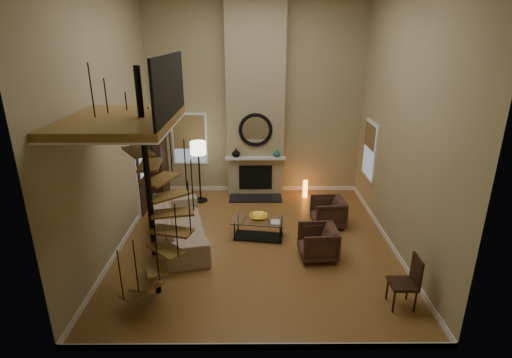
{
  "coord_description": "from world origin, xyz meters",
  "views": [
    {
      "loc": [
        -0.04,
        -7.97,
        4.47
      ],
      "look_at": [
        0.0,
        0.4,
        1.4
      ],
      "focal_mm": 27.98,
      "sensor_mm": 36.0,
      "label": 1
    }
  ],
  "objects_px": {
    "floor_lamp": "(198,153)",
    "accent_lamp": "(305,189)",
    "side_chair": "(408,280)",
    "armchair_near": "(331,212)",
    "coffee_table": "(258,226)",
    "armchair_far": "(321,242)",
    "sofa": "(178,224)",
    "hutch": "(158,165)"
  },
  "relations": [
    {
      "from": "floor_lamp",
      "to": "accent_lamp",
      "type": "distance_m",
      "value": 3.22
    },
    {
      "from": "armchair_far",
      "to": "coffee_table",
      "type": "relative_size",
      "value": 0.6
    },
    {
      "from": "hutch",
      "to": "armchair_near",
      "type": "xyz_separation_m",
      "value": [
        4.61,
        -1.94,
        -0.6
      ]
    },
    {
      "from": "sofa",
      "to": "hutch",
      "type": "bearing_deg",
      "value": 7.24
    },
    {
      "from": "coffee_table",
      "to": "floor_lamp",
      "type": "xyz_separation_m",
      "value": [
        -1.61,
        2.17,
        1.13
      ]
    },
    {
      "from": "side_chair",
      "to": "armchair_near",
      "type": "bearing_deg",
      "value": 103.51
    },
    {
      "from": "hutch",
      "to": "side_chair",
      "type": "relative_size",
      "value": 1.97
    },
    {
      "from": "hutch",
      "to": "sofa",
      "type": "xyz_separation_m",
      "value": [
        1.01,
        -2.67,
        -0.55
      ]
    },
    {
      "from": "sofa",
      "to": "armchair_far",
      "type": "relative_size",
      "value": 3.58
    },
    {
      "from": "armchair_far",
      "to": "armchair_near",
      "type": "bearing_deg",
      "value": 158.98
    },
    {
      "from": "coffee_table",
      "to": "accent_lamp",
      "type": "relative_size",
      "value": 2.63
    },
    {
      "from": "armchair_near",
      "to": "coffee_table",
      "type": "xyz_separation_m",
      "value": [
        -1.78,
        -0.62,
        -0.07
      ]
    },
    {
      "from": "armchair_near",
      "to": "side_chair",
      "type": "bearing_deg",
      "value": 9.56
    },
    {
      "from": "sofa",
      "to": "floor_lamp",
      "type": "relative_size",
      "value": 1.57
    },
    {
      "from": "floor_lamp",
      "to": "armchair_near",
      "type": "bearing_deg",
      "value": -24.58
    },
    {
      "from": "coffee_table",
      "to": "sofa",
      "type": "bearing_deg",
      "value": -176.5
    },
    {
      "from": "accent_lamp",
      "to": "floor_lamp",
      "type": "bearing_deg",
      "value": -174.86
    },
    {
      "from": "sofa",
      "to": "floor_lamp",
      "type": "height_order",
      "value": "floor_lamp"
    },
    {
      "from": "hutch",
      "to": "armchair_far",
      "type": "height_order",
      "value": "hutch"
    },
    {
      "from": "armchair_near",
      "to": "coffee_table",
      "type": "relative_size",
      "value": 0.6
    },
    {
      "from": "armchair_near",
      "to": "floor_lamp",
      "type": "height_order",
      "value": "floor_lamp"
    },
    {
      "from": "coffee_table",
      "to": "floor_lamp",
      "type": "relative_size",
      "value": 0.74
    },
    {
      "from": "coffee_table",
      "to": "accent_lamp",
      "type": "bearing_deg",
      "value": 60.54
    },
    {
      "from": "hutch",
      "to": "accent_lamp",
      "type": "height_order",
      "value": "hutch"
    },
    {
      "from": "sofa",
      "to": "armchair_near",
      "type": "xyz_separation_m",
      "value": [
        3.6,
        0.73,
        -0.04
      ]
    },
    {
      "from": "sofa",
      "to": "floor_lamp",
      "type": "xyz_separation_m",
      "value": [
        0.21,
        2.28,
        1.02
      ]
    },
    {
      "from": "hutch",
      "to": "floor_lamp",
      "type": "distance_m",
      "value": 1.36
    },
    {
      "from": "coffee_table",
      "to": "side_chair",
      "type": "bearing_deg",
      "value": -44.54
    },
    {
      "from": "sofa",
      "to": "armchair_near",
      "type": "bearing_deg",
      "value": -92.05
    },
    {
      "from": "sofa",
      "to": "coffee_table",
      "type": "relative_size",
      "value": 2.13
    },
    {
      "from": "hutch",
      "to": "sofa",
      "type": "distance_m",
      "value": 2.91
    },
    {
      "from": "sofa",
      "to": "floor_lamp",
      "type": "bearing_deg",
      "value": -18.72
    },
    {
      "from": "sofa",
      "to": "side_chair",
      "type": "distance_m",
      "value": 4.95
    },
    {
      "from": "floor_lamp",
      "to": "sofa",
      "type": "bearing_deg",
      "value": -95.22
    },
    {
      "from": "armchair_near",
      "to": "armchair_far",
      "type": "xyz_separation_m",
      "value": [
        -0.47,
        -1.5,
        0.0
      ]
    },
    {
      "from": "coffee_table",
      "to": "hutch",
      "type": "bearing_deg",
      "value": 137.93
    },
    {
      "from": "armchair_far",
      "to": "coffee_table",
      "type": "xyz_separation_m",
      "value": [
        -1.3,
        0.88,
        -0.07
      ]
    },
    {
      "from": "sofa",
      "to": "armchair_far",
      "type": "distance_m",
      "value": 3.22
    },
    {
      "from": "armchair_near",
      "to": "floor_lamp",
      "type": "relative_size",
      "value": 0.44
    },
    {
      "from": "sofa",
      "to": "accent_lamp",
      "type": "xyz_separation_m",
      "value": [
        3.2,
        2.55,
        -0.15
      ]
    },
    {
      "from": "floor_lamp",
      "to": "armchair_far",
      "type": "bearing_deg",
      "value": -46.26
    },
    {
      "from": "sofa",
      "to": "coffee_table",
      "type": "distance_m",
      "value": 1.83
    }
  ]
}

